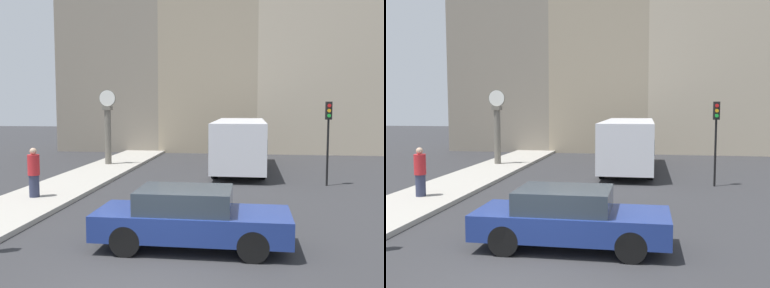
% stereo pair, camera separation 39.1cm
% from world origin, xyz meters
% --- Properties ---
extents(ground_plane, '(120.00, 120.00, 0.00)m').
position_xyz_m(ground_plane, '(0.00, 0.00, 0.00)').
color(ground_plane, '#2D2D30').
extents(sidewalk_corner, '(2.83, 27.45, 0.16)m').
position_xyz_m(sidewalk_corner, '(-5.65, 11.73, 0.08)').
color(sidewalk_corner, '#A39E93').
rests_on(sidewalk_corner, ground_plane).
extents(building_row, '(24.93, 5.00, 19.20)m').
position_xyz_m(building_row, '(-0.40, 25.12, 9.02)').
color(building_row, gray).
rests_on(building_row, ground_plane).
extents(sedan_car, '(4.65, 1.80, 1.45)m').
position_xyz_m(sedan_car, '(0.53, 2.16, 0.74)').
color(sedan_car, navy).
rests_on(sedan_car, ground_plane).
extents(bus_distant, '(2.55, 8.76, 2.66)m').
position_xyz_m(bus_distant, '(1.41, 14.90, 1.52)').
color(bus_distant, silver).
rests_on(bus_distant, ground_plane).
extents(traffic_light_far, '(0.26, 0.24, 3.60)m').
position_xyz_m(traffic_light_far, '(5.23, 10.93, 2.59)').
color(traffic_light_far, black).
rests_on(traffic_light_far, ground_plane).
extents(street_clock, '(0.96, 0.47, 4.17)m').
position_xyz_m(street_clock, '(-5.97, 15.26, 2.16)').
color(street_clock, '#666056').
rests_on(street_clock, sidewalk_corner).
extents(pedestrian_red_top, '(0.42, 0.42, 1.77)m').
position_xyz_m(pedestrian_red_top, '(-5.73, 6.43, 1.03)').
color(pedestrian_red_top, '#2D334C').
rests_on(pedestrian_red_top, sidewalk_corner).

